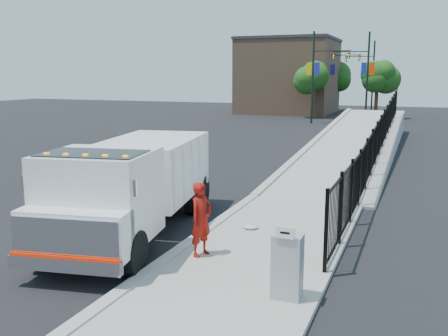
% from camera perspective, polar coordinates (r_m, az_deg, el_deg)
% --- Properties ---
extents(ground, '(120.00, 120.00, 0.00)m').
position_cam_1_polar(ground, '(14.00, -1.65, -7.30)').
color(ground, black).
rests_on(ground, ground).
extents(sidewalk, '(3.55, 12.00, 0.12)m').
position_cam_1_polar(sidewalk, '(11.58, 3.32, -10.92)').
color(sidewalk, '#9E998E').
rests_on(sidewalk, ground).
extents(curb, '(0.30, 12.00, 0.16)m').
position_cam_1_polar(curb, '(12.26, -5.37, -9.59)').
color(curb, '#ADAAA3').
rests_on(curb, ground).
extents(ramp, '(3.95, 24.06, 3.19)m').
position_cam_1_polar(ramp, '(28.74, 15.02, 1.66)').
color(ramp, '#9E998E').
rests_on(ramp, ground).
extents(iron_fence, '(0.10, 28.00, 1.80)m').
position_cam_1_polar(iron_fence, '(24.54, 17.33, 2.17)').
color(iron_fence, black).
rests_on(iron_fence, ground).
extents(truck, '(3.76, 8.00, 2.63)m').
position_cam_1_polar(truck, '(13.59, -10.50, -1.56)').
color(truck, black).
rests_on(truck, ground).
extents(worker, '(0.59, 0.73, 1.75)m').
position_cam_1_polar(worker, '(11.68, -2.62, -5.87)').
color(worker, maroon).
rests_on(worker, sidewalk).
extents(utility_cabinet, '(0.55, 0.40, 1.25)m').
position_cam_1_polar(utility_cabinet, '(9.66, 7.24, -11.11)').
color(utility_cabinet, gray).
rests_on(utility_cabinet, sidewalk).
extents(arrow_sign, '(0.35, 0.04, 0.22)m').
position_cam_1_polar(arrow_sign, '(9.21, 7.00, -7.34)').
color(arrow_sign, white).
rests_on(arrow_sign, utility_cabinet).
extents(debris, '(0.43, 0.43, 0.11)m').
position_cam_1_polar(debris, '(13.90, 3.08, -6.69)').
color(debris, silver).
rests_on(debris, sidewalk).
extents(light_pole_0, '(3.77, 0.22, 8.00)m').
position_cam_1_polar(light_pole_0, '(45.30, 10.50, 10.55)').
color(light_pole_0, black).
rests_on(light_pole_0, ground).
extents(light_pole_1, '(3.78, 0.22, 8.00)m').
position_cam_1_polar(light_pole_1, '(46.76, 15.71, 10.33)').
color(light_pole_1, black).
rests_on(light_pole_1, ground).
extents(light_pole_2, '(3.77, 0.22, 8.00)m').
position_cam_1_polar(light_pole_2, '(55.21, 12.27, 10.47)').
color(light_pole_2, black).
rests_on(light_pole_2, ground).
extents(light_pole_3, '(3.77, 0.22, 8.00)m').
position_cam_1_polar(light_pole_3, '(59.29, 16.38, 10.28)').
color(light_pole_3, black).
rests_on(light_pole_3, ground).
extents(tree_0, '(2.91, 2.91, 5.45)m').
position_cam_1_polar(tree_0, '(50.27, 10.26, 10.09)').
color(tree_0, '#382314').
rests_on(tree_0, ground).
extents(tree_1, '(2.57, 2.57, 5.29)m').
position_cam_1_polar(tree_1, '(51.40, 17.13, 9.78)').
color(tree_1, '#382314').
rests_on(tree_1, ground).
extents(tree_2, '(3.29, 3.29, 5.65)m').
position_cam_1_polar(tree_2, '(62.55, 12.79, 10.09)').
color(tree_2, '#382314').
rests_on(tree_2, ground).
extents(building, '(10.00, 10.00, 8.00)m').
position_cam_1_polar(building, '(58.02, 7.41, 10.26)').
color(building, '#8C664C').
rests_on(building, ground).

